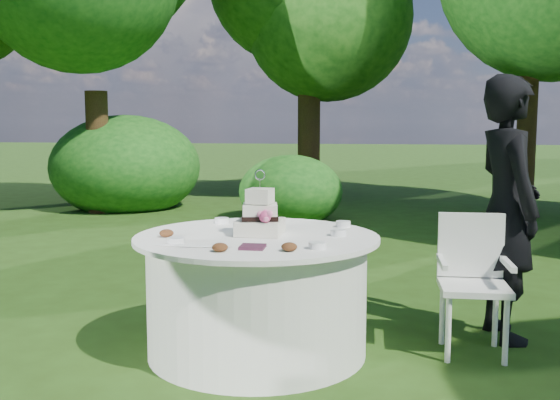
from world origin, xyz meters
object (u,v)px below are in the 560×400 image
at_px(chair, 472,273).
at_px(guest, 507,209).
at_px(cake, 260,217).
at_px(napkins, 253,247).
at_px(table, 257,294).

bearing_deg(chair, guest, 49.43).
relative_size(guest, cake, 4.33).
bearing_deg(napkins, chair, 26.80).
bearing_deg(chair, napkins, -153.20).
bearing_deg(cake, chair, 8.79).
bearing_deg(napkins, table, 97.08).
distance_m(guest, cake, 1.70).
bearing_deg(napkins, cake, 94.43).
bearing_deg(chair, cake, -171.21).
xyz_separation_m(napkins, cake, (-0.04, 0.46, 0.10)).
distance_m(cake, chair, 1.42).
bearing_deg(napkins, guest, 31.54).
height_order(guest, table, guest).
height_order(guest, cake, guest).
relative_size(napkins, table, 0.09).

